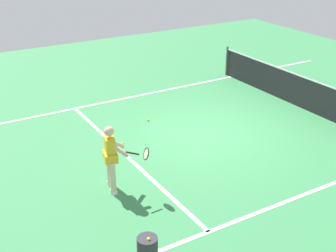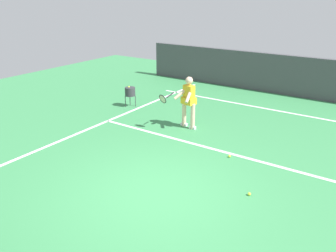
{
  "view_description": "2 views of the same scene",
  "coord_description": "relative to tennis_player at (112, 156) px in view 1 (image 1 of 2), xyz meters",
  "views": [
    {
      "loc": [
        9.6,
        -6.96,
        5.62
      ],
      "look_at": [
        0.58,
        -1.6,
        0.84
      ],
      "focal_mm": 49.46,
      "sensor_mm": 36.0,
      "label": 1
    },
    {
      "loc": [
        -3.61,
        4.84,
        3.83
      ],
      "look_at": [
        0.44,
        -1.13,
        0.99
      ],
      "focal_mm": 36.77,
      "sensor_mm": 36.0,
      "label": 2
    }
  ],
  "objects": [
    {
      "name": "ground_plane",
      "position": [
        -1.32,
        3.47,
        -0.85
      ],
      "size": [
        23.47,
        23.47,
        0.0
      ],
      "primitive_type": "plane",
      "color": "#38844C"
    },
    {
      "name": "service_line_marking",
      "position": [
        -1.32,
        0.94,
        -0.84
      ],
      "size": [
        7.38,
        0.1,
        0.01
      ],
      "primitive_type": "cube",
      "color": "white",
      "rests_on": "ground"
    },
    {
      "name": "sideline_left_marking",
      "position": [
        -5.01,
        3.47,
        -0.84
      ],
      "size": [
        0.1,
        16.05,
        0.01
      ],
      "primitive_type": "cube",
      "color": "white",
      "rests_on": "ground"
    },
    {
      "name": "sideline_right_marking",
      "position": [
        2.37,
        3.47,
        -0.84
      ],
      "size": [
        0.1,
        16.05,
        0.01
      ],
      "primitive_type": "cube",
      "color": "white",
      "rests_on": "ground"
    },
    {
      "name": "court_net",
      "position": [
        -1.32,
        7.22,
        -0.32
      ],
      "size": [
        8.06,
        0.08,
        1.12
      ],
      "color": "#4C4C51",
      "rests_on": "ground"
    },
    {
      "name": "tennis_player",
      "position": [
        0.0,
        0.0,
        0.0
      ],
      "size": [
        0.93,
        0.89,
        1.55
      ],
      "color": "beige",
      "rests_on": "ground"
    },
    {
      "name": "tennis_ball_near",
      "position": [
        -1.91,
        1.15,
        -0.81
      ],
      "size": [
        0.07,
        0.07,
        0.07
      ],
      "primitive_type": "sphere",
      "color": "#D1E533",
      "rests_on": "ground"
    },
    {
      "name": "tennis_ball_mid",
      "position": [
        -2.96,
        2.49,
        -0.81
      ],
      "size": [
        0.07,
        0.07,
        0.07
      ],
      "primitive_type": "sphere",
      "color": "#D1E533",
      "rests_on": "ground"
    },
    {
      "name": "ball_hopper",
      "position": [
        2.71,
        -0.59,
        -0.3
      ],
      "size": [
        0.36,
        0.36,
        0.74
      ],
      "color": "#333338",
      "rests_on": "ground"
    }
  ]
}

